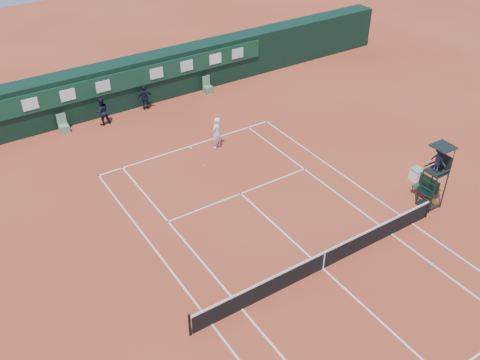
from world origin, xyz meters
name	(u,v)px	position (x,y,z in m)	size (l,w,h in m)	color
ground	(323,269)	(0.00, 0.00, 0.00)	(90.00, 90.00, 0.00)	#B5452A
court_lines	(323,268)	(0.00, 0.00, 0.01)	(11.05, 23.85, 0.01)	white
tennis_net	(324,260)	(0.00, 0.00, 0.51)	(12.90, 0.10, 1.10)	black
back_wall	(138,81)	(0.00, 18.74, 1.51)	(40.00, 1.65, 3.00)	black
linesman_chair_left	(64,127)	(-5.50, 17.48, 0.32)	(0.55, 0.50, 1.15)	#5F926C
linesman_chair_right	(208,88)	(4.50, 17.48, 0.32)	(0.55, 0.50, 1.15)	#55825C
umpire_chair	(438,164)	(7.17, 0.54, 2.46)	(0.96, 0.95, 3.42)	black
player_bench	(427,187)	(7.65, 1.16, 0.60)	(0.56, 1.20, 1.10)	#173926
tennis_bag	(432,202)	(7.43, 0.52, 0.13)	(0.31, 0.71, 0.26)	black
cooler	(416,174)	(8.43, 2.46, 0.33)	(0.57, 0.57, 0.65)	white
tennis_ball	(205,165)	(-0.26, 9.64, 0.03)	(0.07, 0.07, 0.07)	#E0F038
player	(217,133)	(1.32, 10.95, 0.95)	(0.70, 0.46, 1.91)	white
ball_kid_left	(102,111)	(-3.15, 17.12, 0.89)	(0.86, 0.67, 1.77)	black
ball_kid_right	(145,98)	(-0.11, 17.51, 0.81)	(0.95, 0.40, 1.63)	black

